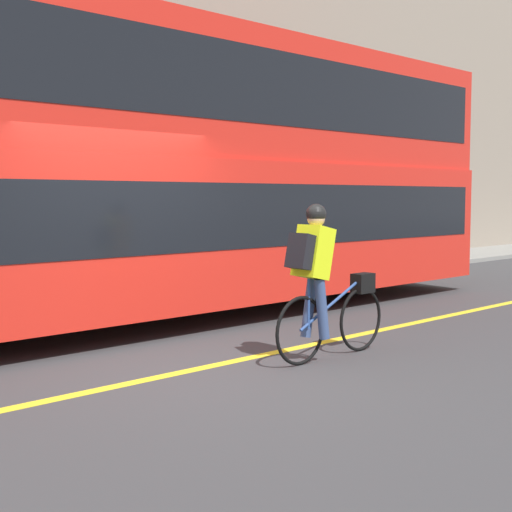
% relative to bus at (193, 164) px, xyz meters
% --- Properties ---
extents(ground_plane, '(80.00, 80.00, 0.00)m').
position_rel_bus_xyz_m(ground_plane, '(-2.00, -2.41, -2.22)').
color(ground_plane, '#38383A').
extents(road_center_line, '(50.00, 0.14, 0.01)m').
position_rel_bus_xyz_m(road_center_line, '(-2.00, -2.54, -2.21)').
color(road_center_line, yellow).
rests_on(road_center_line, ground_plane).
extents(bus, '(11.19, 2.49, 4.02)m').
position_rel_bus_xyz_m(bus, '(0.00, 0.00, 0.00)').
color(bus, black).
rests_on(bus, ground_plane).
extents(cyclist_on_bike, '(1.72, 0.32, 1.67)m').
position_rel_bus_xyz_m(cyclist_on_bike, '(-0.76, -3.14, -1.32)').
color(cyclist_on_bike, black).
rests_on(cyclist_on_bike, ground_plane).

